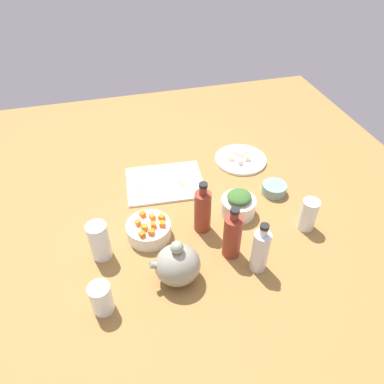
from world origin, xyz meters
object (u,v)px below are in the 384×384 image
(bowl_greens, at_px, (238,206))
(drinking_glass_0, at_px, (101,298))
(bowl_small_side, at_px, (274,189))
(bowl_carrots, at_px, (149,230))
(bottle_2, at_px, (203,210))
(cutting_board, at_px, (165,183))
(drinking_glass_1, at_px, (99,241))
(bottle_0, at_px, (232,235))
(teapot, at_px, (177,264))
(plate_tofu, at_px, (241,159))
(bottle_1, at_px, (260,250))
(drinking_glass_2, at_px, (308,215))

(bowl_greens, relative_size, drinking_glass_0, 1.22)
(bowl_greens, relative_size, bowl_small_side, 1.33)
(bowl_carrots, xyz_separation_m, bottle_2, (-0.19, 0.01, 0.06))
(cutting_board, height_order, drinking_glass_1, drinking_glass_1)
(bowl_greens, distance_m, bottle_0, 0.20)
(teapot, relative_size, bottle_2, 0.80)
(bowl_greens, bearing_deg, teapot, 38.81)
(bottle_0, bearing_deg, drinking_glass_0, 13.51)
(bowl_carrots, height_order, drinking_glass_0, drinking_glass_0)
(bowl_greens, relative_size, teapot, 0.77)
(plate_tofu, height_order, drinking_glass_1, drinking_glass_1)
(bottle_2, bearing_deg, bottle_1, 120.26)
(bottle_0, height_order, bottle_1, bottle_0)
(bowl_greens, distance_m, bottle_1, 0.25)
(bottle_0, bearing_deg, bowl_small_side, -137.50)
(teapot, relative_size, bottle_1, 0.85)
(bottle_1, bearing_deg, drinking_glass_1, -20.29)
(cutting_board, bearing_deg, drinking_glass_1, 48.64)
(bottle_2, relative_size, drinking_glass_2, 1.68)
(bowl_carrots, bearing_deg, bottle_0, 149.75)
(plate_tofu, relative_size, drinking_glass_2, 1.85)
(bowl_carrots, height_order, bottle_2, bottle_2)
(bowl_small_side, distance_m, bottle_2, 0.34)
(bottle_1, bearing_deg, cutting_board, -67.41)
(plate_tofu, bearing_deg, bowl_small_side, 101.94)
(plate_tofu, distance_m, bowl_small_side, 0.24)
(teapot, relative_size, drinking_glass_1, 1.18)
(plate_tofu, relative_size, bottle_0, 1.12)
(drinking_glass_0, bearing_deg, bowl_small_side, -153.37)
(bowl_greens, xyz_separation_m, drinking_glass_1, (0.49, 0.07, 0.04))
(bowl_small_side, height_order, drinking_glass_1, drinking_glass_1)
(bowl_greens, distance_m, drinking_glass_2, 0.24)
(cutting_board, relative_size, bowl_greens, 2.42)
(bottle_2, relative_size, drinking_glass_1, 1.47)
(bottle_0, bearing_deg, drinking_glass_1, -13.47)
(teapot, xyz_separation_m, bottle_2, (-0.13, -0.18, 0.02))
(plate_tofu, height_order, bottle_1, bottle_1)
(bowl_carrots, xyz_separation_m, drinking_glass_2, (-0.53, 0.10, 0.03))
(bowl_carrots, bearing_deg, teapot, 105.92)
(drinking_glass_0, bearing_deg, bottle_2, -147.16)
(bowl_carrots, distance_m, teapot, 0.21)
(bottle_0, relative_size, bottle_1, 1.04)
(bottle_0, relative_size, drinking_glass_1, 1.44)
(cutting_board, xyz_separation_m, bowl_small_side, (-0.40, 0.16, 0.01))
(drinking_glass_0, bearing_deg, bowl_carrots, -125.32)
(bottle_2, bearing_deg, bowl_carrots, -3.57)
(teapot, xyz_separation_m, bottle_1, (-0.25, 0.02, 0.01))
(drinking_glass_1, bearing_deg, drinking_glass_0, 86.97)
(drinking_glass_0, relative_size, drinking_glass_2, 0.85)
(bowl_greens, height_order, drinking_glass_1, drinking_glass_1)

